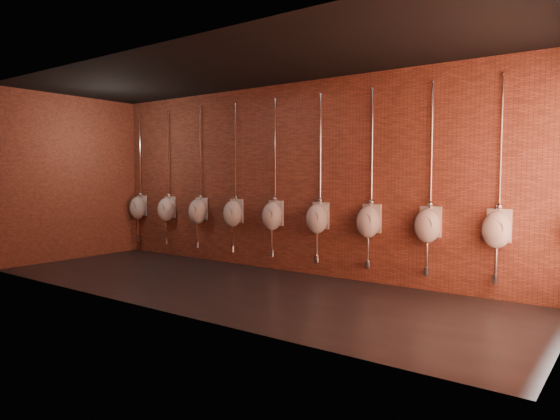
# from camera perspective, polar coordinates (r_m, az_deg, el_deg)

# --- Properties ---
(ground) EXTENTS (8.50, 8.50, 0.00)m
(ground) POSITION_cam_1_polar(r_m,az_deg,el_deg) (7.48, -5.14, -8.78)
(ground) COLOR black
(ground) RESTS_ON ground
(room_shell) EXTENTS (8.54, 3.04, 3.22)m
(room_shell) POSITION_cam_1_polar(r_m,az_deg,el_deg) (7.30, -5.24, 6.81)
(room_shell) COLOR black
(room_shell) RESTS_ON ground
(urinal_0) EXTENTS (0.39, 0.34, 2.72)m
(urinal_0) POSITION_cam_1_polar(r_m,az_deg,el_deg) (11.19, -15.92, 0.31)
(urinal_0) COLOR white
(urinal_0) RESTS_ON ground
(urinal_1) EXTENTS (0.39, 0.34, 2.72)m
(urinal_1) POSITION_cam_1_polar(r_m,az_deg,el_deg) (10.48, -12.87, 0.12)
(urinal_1) COLOR white
(urinal_1) RESTS_ON ground
(urinal_2) EXTENTS (0.39, 0.34, 2.72)m
(urinal_2) POSITION_cam_1_polar(r_m,az_deg,el_deg) (9.81, -9.39, -0.09)
(urinal_2) COLOR white
(urinal_2) RESTS_ON ground
(urinal_3) EXTENTS (0.39, 0.34, 2.72)m
(urinal_3) POSITION_cam_1_polar(r_m,az_deg,el_deg) (9.18, -5.41, -0.33)
(urinal_3) COLOR white
(urinal_3) RESTS_ON ground
(urinal_4) EXTENTS (0.39, 0.34, 2.72)m
(urinal_4) POSITION_cam_1_polar(r_m,az_deg,el_deg) (8.60, -0.87, -0.61)
(urinal_4) COLOR white
(urinal_4) RESTS_ON ground
(urinal_5) EXTENTS (0.39, 0.34, 2.72)m
(urinal_5) POSITION_cam_1_polar(r_m,az_deg,el_deg) (8.08, 4.29, -0.91)
(urinal_5) COLOR white
(urinal_5) RESTS_ON ground
(urinal_6) EXTENTS (0.39, 0.34, 2.72)m
(urinal_6) POSITION_cam_1_polar(r_m,az_deg,el_deg) (7.64, 10.10, -1.25)
(urinal_6) COLOR white
(urinal_6) RESTS_ON ground
(urinal_7) EXTENTS (0.39, 0.34, 2.72)m
(urinal_7) POSITION_cam_1_polar(r_m,az_deg,el_deg) (7.29, 16.54, -1.61)
(urinal_7) COLOR white
(urinal_7) RESTS_ON ground
(urinal_8) EXTENTS (0.39, 0.34, 2.72)m
(urinal_8) POSITION_cam_1_polar(r_m,az_deg,el_deg) (7.03, 23.56, -1.97)
(urinal_8) COLOR white
(urinal_8) RESTS_ON ground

